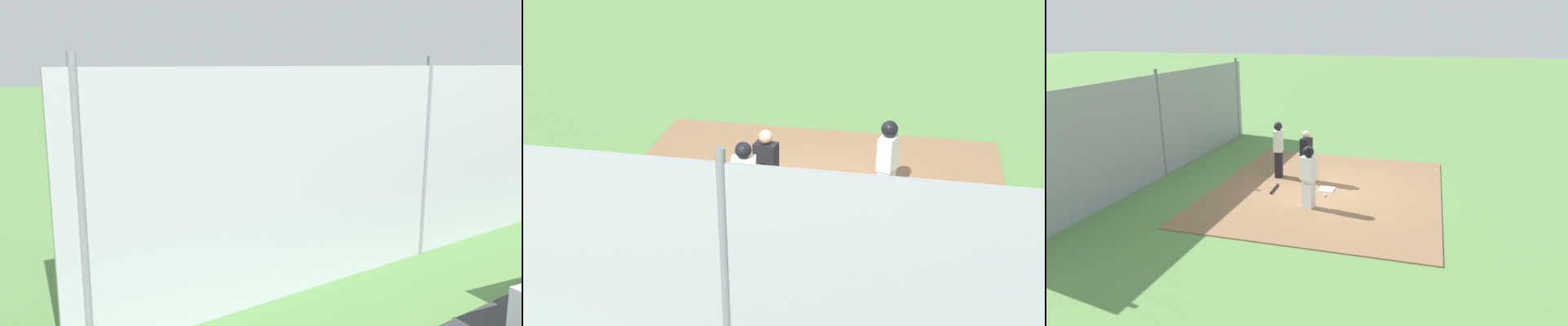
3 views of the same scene
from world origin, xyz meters
TOP-DOWN VIEW (x-y plane):
  - ground_plane at (0.00, 0.00)m, footprint 140.00×140.00m
  - dirt_infield at (0.00, 0.00)m, footprint 7.20×6.40m
  - home_plate at (0.00, 0.00)m, footprint 0.45×0.45m
  - catcher at (-0.59, -0.79)m, footprint 0.42×0.32m
  - umpire at (-0.73, -1.73)m, footprint 0.42×0.33m
  - runner at (1.42, -0.16)m, footprint 0.37×0.44m
  - baseball_bat at (0.44, -1.46)m, footprint 0.76×0.11m
  - baseball at (0.55, 0.07)m, footprint 0.07×0.07m
  - backstop_fence at (0.00, -5.35)m, footprint 12.00×0.10m

SIDE VIEW (x-z plane):
  - ground_plane at x=0.00m, z-range 0.00..0.00m
  - dirt_infield at x=0.00m, z-range 0.00..0.03m
  - home_plate at x=0.00m, z-range 0.03..0.05m
  - baseball_bat at x=0.44m, z-range 0.03..0.09m
  - baseball at x=0.55m, z-range 0.03..0.10m
  - catcher at x=-0.59m, z-range 0.06..1.64m
  - umpire at x=-0.73m, z-range 0.08..1.83m
  - runner at x=1.42m, z-range 0.15..1.80m
  - backstop_fence at x=0.00m, z-range -0.07..3.28m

